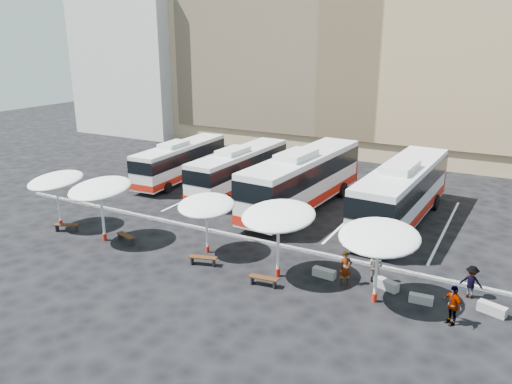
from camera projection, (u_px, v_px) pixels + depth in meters
The scene contains 26 objects.
ground at pixel (218, 237), 30.46m from camera, with size 120.00×120.00×0.00m, color black.
sandstone_building at pixel (377, 27), 53.40m from camera, with size 42.00×18.25×29.60m.
apartment_block at pixel (151, 58), 64.03m from camera, with size 14.00×14.00×18.00m, color beige.
curb_divider at pixel (223, 233), 30.86m from camera, with size 34.00×0.25×0.15m, color black.
bay_lines at pixel (276, 201), 37.17m from camera, with size 24.15×12.00×0.01m.
bus_0 at pixel (181, 160), 41.97m from camera, with size 2.88×10.94×3.44m.
bus_1 at pixel (240, 168), 38.91m from camera, with size 2.87×11.48×3.63m.
bus_2 at pixel (303, 178), 34.99m from camera, with size 3.77×13.71×4.30m.
bus_3 at pixel (402, 191), 32.12m from camera, with size 3.56×13.52×4.26m.
sunshade_0 at pixel (56, 181), 31.31m from camera, with size 4.33×4.36×3.58m.
sunshade_1 at pixel (100, 189), 28.99m from camera, with size 4.39×4.43×3.82m.
sunshade_2 at pixel (206, 206), 27.46m from camera, with size 3.88×3.91×3.30m.
sunshade_3 at pixel (278, 216), 24.51m from camera, with size 4.15×4.19×3.85m.
sunshade_4 at pixel (379, 237), 22.08m from camera, with size 3.90×3.95×3.78m.
wood_bench_0 at pixel (66, 226), 31.23m from camera, with size 1.57×1.00×0.47m.
wood_bench_1 at pixel (126, 237), 29.59m from camera, with size 1.53×0.79×0.45m.
wood_bench_2 at pixel (203, 259), 26.63m from camera, with size 1.57×0.82×0.46m.
wood_bench_3 at pixel (263, 279), 24.41m from camera, with size 1.51×0.58×0.45m.
conc_bench_0 at pixel (324, 273), 25.32m from camera, with size 1.18×0.39×0.44m, color gray.
conc_bench_1 at pixel (386, 284), 24.14m from camera, with size 1.22×0.41×0.46m, color gray.
conc_bench_2 at pixel (421, 299), 22.85m from camera, with size 1.07×0.36×0.40m, color gray.
conc_bench_3 at pixel (492, 309), 21.96m from camera, with size 1.21×0.40×0.45m, color gray.
passenger_0 at pixel (345, 268), 24.40m from camera, with size 0.63×0.41×1.73m, color black.
passenger_1 at pixel (376, 266), 24.69m from camera, with size 0.82×0.64×1.68m, color black.
passenger_2 at pixel (453, 305), 21.02m from camera, with size 1.04×0.43×1.78m, color black.
passenger_3 at pixel (471, 282), 23.19m from camera, with size 1.03×0.59×1.59m, color black.
Camera 1 is at (15.56, -23.70, 11.72)m, focal length 35.00 mm.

